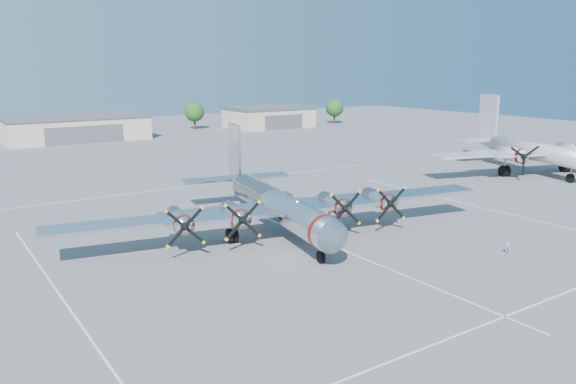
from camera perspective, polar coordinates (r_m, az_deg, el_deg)
ground at (r=52.53m, az=1.18°, el=-4.09°), size 260.00×260.00×0.00m
parking_lines at (r=51.17m, az=2.31°, el=-4.55°), size 60.00×50.08×0.01m
hangar_center at (r=127.06m, az=-20.74°, el=6.16°), size 28.60×14.60×5.40m
hangar_east at (r=145.73m, az=-1.96°, el=7.67°), size 20.60×14.60×5.40m
tree_east at (r=142.39m, az=-9.49°, el=8.00°), size 4.80×4.80×6.64m
tree_far_east at (r=155.57m, az=4.75°, el=8.50°), size 4.80×4.80×6.64m
main_bomber_b29 at (r=52.77m, az=-1.31°, el=-4.02°), size 45.08×34.84×8.99m
twin_engine_east at (r=89.40m, az=23.19°, el=1.83°), size 39.65×32.99×10.86m
info_placard at (r=49.67m, az=21.43°, el=-5.13°), size 0.49×0.25×0.99m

